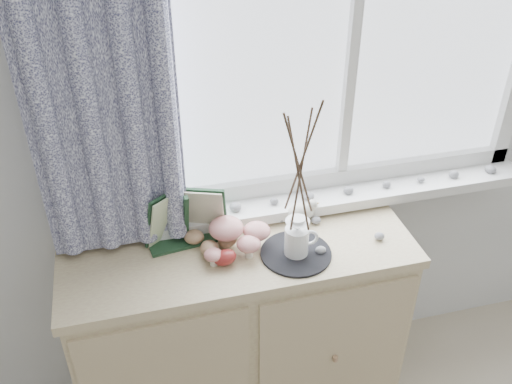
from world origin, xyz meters
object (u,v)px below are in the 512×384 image
(sideboard, at_px, (240,334))
(twig_pitcher, at_px, (300,165))
(toadstool_cluster, at_px, (237,234))
(botanical_book, at_px, (187,220))

(sideboard, bearing_deg, twig_pitcher, -24.04)
(toadstool_cluster, bearing_deg, botanical_book, 158.98)
(botanical_book, bearing_deg, twig_pitcher, -29.46)
(toadstool_cluster, xyz_separation_m, twig_pitcher, (0.18, -0.08, 0.29))
(sideboard, distance_m, toadstool_cluster, 0.49)
(sideboard, distance_m, twig_pitcher, 0.80)
(sideboard, distance_m, botanical_book, 0.56)
(toadstool_cluster, relative_size, twig_pitcher, 0.39)
(toadstool_cluster, distance_m, twig_pitcher, 0.35)
(twig_pitcher, bearing_deg, toadstool_cluster, 165.14)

